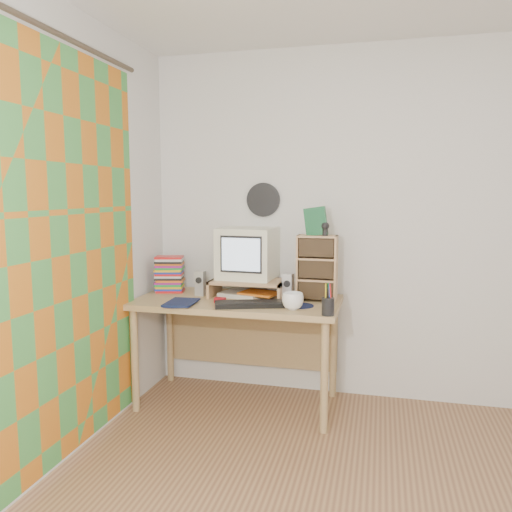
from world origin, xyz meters
The scene contains 19 objects.
back_wall centered at (0.00, 1.75, 1.25)m, with size 3.50×3.50×0.00m, color silver.
curtain centered at (-1.71, 0.48, 1.15)m, with size 2.20×2.20×0.00m, color #CA6E1C.
wall_disc centered at (-0.93, 1.73, 1.43)m, with size 0.25×0.25×0.02m, color black.
desk centered at (-1.03, 1.44, 0.62)m, with size 1.40×0.70×0.75m.
monitor_riser centered at (-0.98, 1.48, 0.84)m, with size 0.52×0.30×0.12m.
crt_monitor centered at (-1.00, 1.53, 1.05)m, with size 0.38×0.38×0.36m, color white.
speaker_left centered at (-1.32, 1.45, 0.84)m, with size 0.07×0.07×0.18m, color silver.
speaker_right centered at (-0.69, 1.45, 0.84)m, with size 0.07×0.07×0.18m, color silver.
keyboard centered at (-0.89, 1.19, 0.76)m, with size 0.45×0.15×0.03m, color black.
dvd_stack centered at (-1.59, 1.52, 0.89)m, with size 0.20×0.14×0.28m, color brown, non-canonical shape.
cd_rack centered at (-0.49, 1.48, 0.97)m, with size 0.27×0.14×0.45m, color tan.
mug centered at (-0.61, 1.17, 0.80)m, with size 0.14×0.14×0.11m, color white.
diary centered at (-1.44, 1.13, 0.77)m, with size 0.23×0.17×0.05m, color #111A3E.
mousepad centered at (-0.58, 1.28, 0.75)m, with size 0.19×0.19×0.00m, color black.
pen_cup centered at (-0.38, 1.08, 0.83)m, with size 0.08×0.08×0.15m, color black, non-canonical shape.
papers centered at (-0.97, 1.48, 0.77)m, with size 0.29×0.21×0.04m, color silver, non-canonical shape.
red_box centered at (-1.11, 1.24, 0.77)m, with size 0.07×0.04×0.04m, color #A8111A.
game_box centered at (-0.51, 1.48, 1.29)m, with size 0.15×0.03×0.19m, color #1A5D36.
webcam centered at (-0.44, 1.46, 1.24)m, with size 0.05×0.05×0.09m, color black, non-canonical shape.
Camera 1 is at (-0.08, -1.87, 1.48)m, focal length 35.00 mm.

